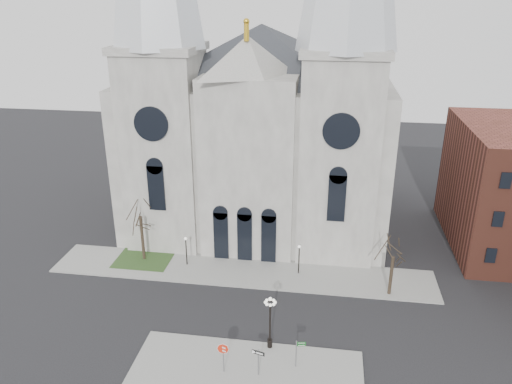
# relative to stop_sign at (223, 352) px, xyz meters

# --- Properties ---
(ground) EXTENTS (160.00, 160.00, 0.00)m
(ground) POSITION_rel_stop_sign_xyz_m (-1.29, 3.87, -2.01)
(ground) COLOR black
(ground) RESTS_ON ground
(sidewalk_far) EXTENTS (40.00, 6.00, 0.14)m
(sidewalk_far) POSITION_rel_stop_sign_xyz_m (-1.29, 14.87, -1.94)
(sidewalk_far) COLOR gray
(sidewalk_far) RESTS_ON ground
(grass_patch) EXTENTS (6.00, 5.00, 0.18)m
(grass_patch) POSITION_rel_stop_sign_xyz_m (-12.29, 15.87, -1.92)
(grass_patch) COLOR #29451D
(grass_patch) RESTS_ON ground
(cathedral) EXTENTS (33.00, 26.66, 54.00)m
(cathedral) POSITION_rel_stop_sign_xyz_m (-1.29, 26.73, 16.47)
(cathedral) COLOR gray
(cathedral) RESTS_ON ground
(tree_left) EXTENTS (3.20, 3.20, 7.50)m
(tree_left) POSITION_rel_stop_sign_xyz_m (-12.29, 15.87, 3.57)
(tree_left) COLOR #2D2219
(tree_left) RESTS_ON ground
(tree_right) EXTENTS (3.20, 3.20, 6.00)m
(tree_right) POSITION_rel_stop_sign_xyz_m (13.71, 12.87, 2.45)
(tree_right) COLOR #2D2219
(tree_right) RESTS_ON ground
(ped_lamp_left) EXTENTS (0.32, 0.32, 3.26)m
(ped_lamp_left) POSITION_rel_stop_sign_xyz_m (-7.29, 15.37, 0.32)
(ped_lamp_left) COLOR black
(ped_lamp_left) RESTS_ON sidewalk_far
(ped_lamp_right) EXTENTS (0.32, 0.32, 3.26)m
(ped_lamp_right) POSITION_rel_stop_sign_xyz_m (4.71, 15.37, 0.32)
(ped_lamp_right) COLOR black
(ped_lamp_right) RESTS_ON sidewalk_far
(stop_sign) EXTENTS (0.90, 0.35, 2.64)m
(stop_sign) POSITION_rel_stop_sign_xyz_m (0.00, 0.00, 0.00)
(stop_sign) COLOR slate
(stop_sign) RESTS_ON sidewalk_near
(globe_lamp) EXTENTS (1.16, 1.16, 4.83)m
(globe_lamp) POSITION_rel_stop_sign_xyz_m (3.17, 3.37, 1.16)
(globe_lamp) COLOR black
(globe_lamp) RESTS_ON sidewalk_near
(one_way_sign) EXTENTS (1.00, 0.31, 2.35)m
(one_way_sign) POSITION_rel_stop_sign_xyz_m (2.70, 0.06, -0.30)
(one_way_sign) COLOR slate
(one_way_sign) RESTS_ON sidewalk_near
(street_name_sign) EXTENTS (0.77, 0.19, 2.42)m
(street_name_sign) POSITION_rel_stop_sign_xyz_m (5.55, 1.39, -0.45)
(street_name_sign) COLOR slate
(street_name_sign) RESTS_ON sidewalk_near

